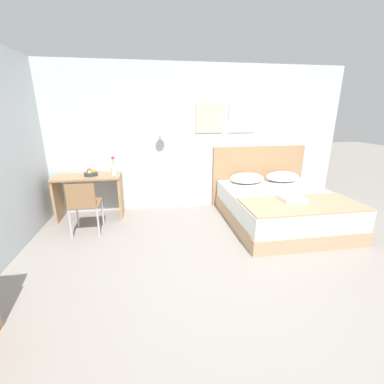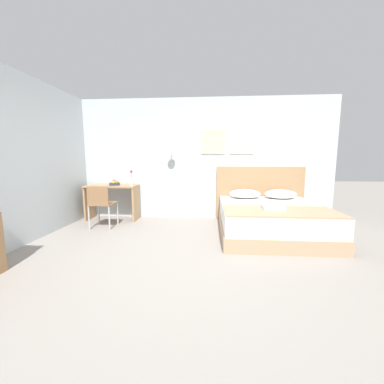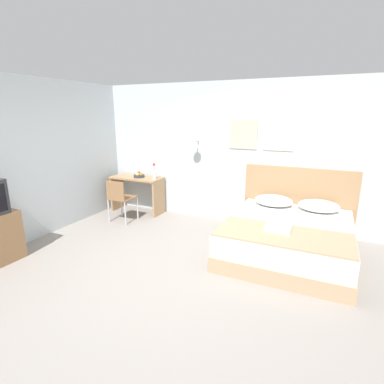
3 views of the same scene
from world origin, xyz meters
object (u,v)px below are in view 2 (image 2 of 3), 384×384
object	(u,v)px
folded_towel_near_foot	(273,207)
flower_vase	(132,180)
bed	(270,219)
throw_blanket	(280,211)
desk	(112,196)
pillow_left	(245,194)
desk_chair	(101,202)
fruit_bowl	(114,183)
headboard	(259,193)
pillow_right	(280,194)

from	to	relation	value
folded_towel_near_foot	flower_vase	bearing A→B (deg)	156.33
bed	throw_blanket	xyz separation A→B (m)	(0.00, -0.58, 0.28)
desk	flower_vase	bearing A→B (deg)	-2.20
pillow_left	desk	xyz separation A→B (m)	(-2.87, 0.06, -0.09)
desk_chair	fruit_bowl	size ratio (longest dim) A/B	3.69
bed	headboard	world-z (taller)	headboard
folded_towel_near_foot	flower_vase	distance (m)	2.96
headboard	desk	bearing A→B (deg)	-175.38
throw_blanket	flower_vase	bearing A→B (deg)	154.57
flower_vase	bed	bearing A→B (deg)	-15.01
throw_blanket	folded_towel_near_foot	size ratio (longest dim) A/B	5.16
headboard	flower_vase	bearing A→B (deg)	-174.27
folded_towel_near_foot	desk_chair	bearing A→B (deg)	170.29
flower_vase	fruit_bowl	bearing A→B (deg)	176.81
flower_vase	pillow_left	bearing A→B (deg)	-0.93
pillow_right	desk	world-z (taller)	desk
bed	pillow_left	bearing A→B (deg)	117.04
desk_chair	flower_vase	xyz separation A→B (m)	(0.39, 0.65, 0.37)
bed	desk_chair	xyz separation A→B (m)	(-3.17, 0.09, 0.25)
bed	pillow_right	world-z (taller)	pillow_right
fruit_bowl	flower_vase	size ratio (longest dim) A/B	0.68
flower_vase	headboard	bearing A→B (deg)	5.73
desk_chair	headboard	bearing A→B (deg)	16.39
pillow_left	headboard	bearing A→B (deg)	41.46
fruit_bowl	throw_blanket	bearing A→B (deg)	-22.96
fruit_bowl	pillow_left	bearing A→B (deg)	-1.25
bed	folded_towel_near_foot	bearing A→B (deg)	-100.68
bed	throw_blanket	distance (m)	0.64
headboard	pillow_right	distance (m)	0.48
folded_towel_near_foot	fruit_bowl	distance (m)	3.32
bed	fruit_bowl	size ratio (longest dim) A/B	8.80
desk_chair	pillow_right	bearing A→B (deg)	9.87
folded_towel_near_foot	flower_vase	xyz separation A→B (m)	(-2.70, 1.18, 0.30)
pillow_left	bed	bearing A→B (deg)	-62.96
throw_blanket	desk_chair	world-z (taller)	desk_chair
bed	pillow_right	size ratio (longest dim) A/B	3.10
bed	folded_towel_near_foot	distance (m)	0.55
pillow_left	flower_vase	size ratio (longest dim) A/B	1.93
desk	flower_vase	distance (m)	0.58
bed	desk	xyz separation A→B (m)	(-3.23, 0.76, 0.26)
desk	desk_chair	bearing A→B (deg)	-84.82
pillow_right	folded_towel_near_foot	bearing A→B (deg)	-111.17
folded_towel_near_foot	desk_chair	distance (m)	3.14
pillow_left	flower_vase	world-z (taller)	flower_vase
bed	folded_towel_near_foot	world-z (taller)	folded_towel_near_foot
throw_blanket	bed	bearing A→B (deg)	90.00
headboard	folded_towel_near_foot	distance (m)	1.46
headboard	desk	distance (m)	3.24
desk_chair	flower_vase	size ratio (longest dim) A/B	2.51
desk	fruit_bowl	bearing A→B (deg)	4.15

